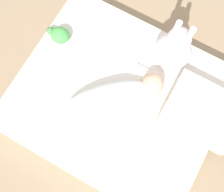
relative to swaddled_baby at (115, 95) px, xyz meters
The scene contains 7 objects.
ground_plane 0.19m from the swaddled_baby, 129.75° to the right, with size 12.00×12.00×0.00m, color #9E8466.
bed_mattress 0.13m from the swaddled_baby, 129.75° to the right, with size 1.20×1.03×0.13m.
burp_cloth 0.20m from the swaddled_baby, 127.69° to the right, with size 0.19×0.19×0.02m.
swaddled_baby is the anchor object (origin of this frame).
pillow 0.51m from the swaddled_baby, 161.17° to the right, with size 0.40×0.33×0.08m.
bunny_plush 0.42m from the swaddled_baby, 114.15° to the right, with size 0.22×0.22×0.40m.
turtle_plush 0.51m from the swaddled_baby, 19.49° to the right, with size 0.15×0.11×0.09m.
Camera 1 is at (-0.15, 0.34, 1.64)m, focal length 42.00 mm.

